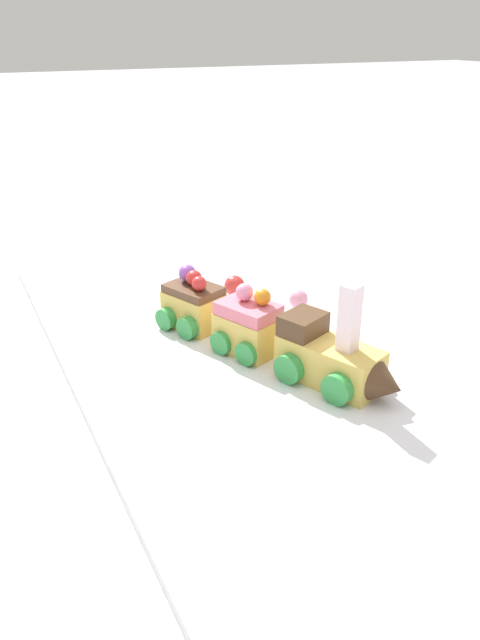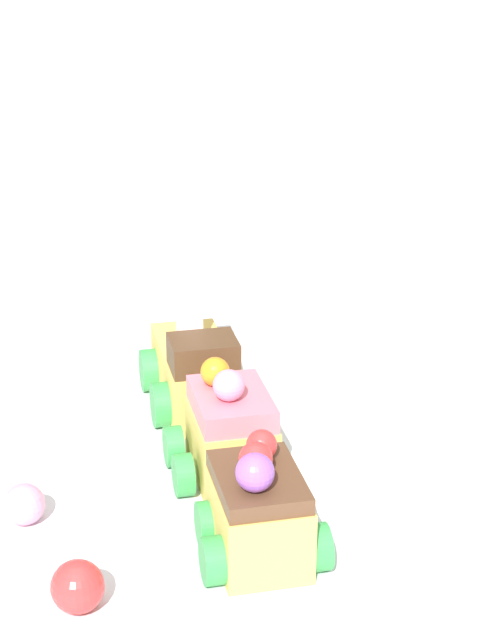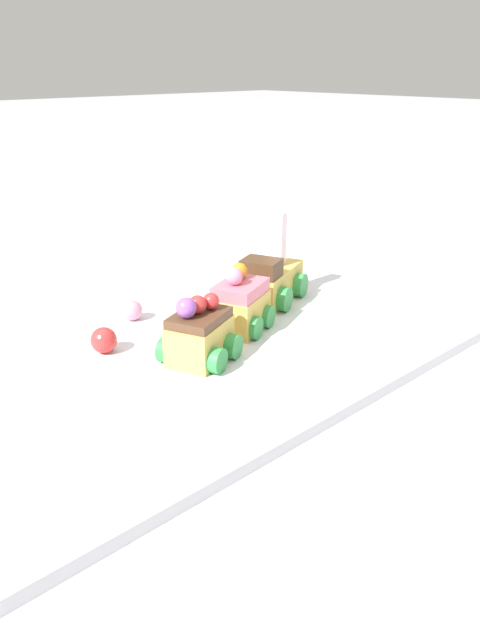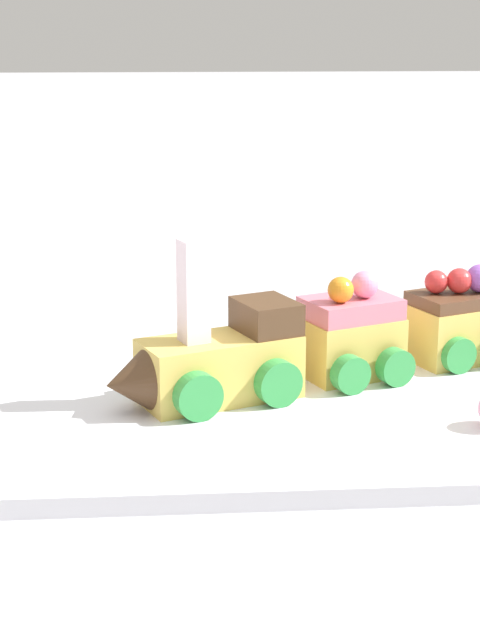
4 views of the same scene
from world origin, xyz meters
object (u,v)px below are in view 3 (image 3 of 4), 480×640
Objects in this scene: cake_car_strawberry at (238,306)px; cake_car_chocolate at (199,336)px; gumball_pink at (132,310)px; gumball_red at (104,340)px; cake_train_locomotive at (274,279)px.

cake_car_strawberry is 1.00× the size of cake_car_chocolate.
gumball_pink is (0.01, 0.14, -0.01)m from cake_car_chocolate.
cake_train_locomotive is at bearing -1.73° from gumball_red.
cake_train_locomotive reaches higher than gumball_pink.
cake_car_strawberry is at bearing -179.98° from cake_train_locomotive.
cake_train_locomotive is 0.20m from cake_car_chocolate.
cake_train_locomotive is at bearing -19.62° from gumball_pink.
cake_train_locomotive is 0.19m from gumball_pink.
cake_train_locomotive is 1.59× the size of cake_car_chocolate.
cake_train_locomotive is at bearing -0.04° from cake_car_chocolate.
cake_train_locomotive is 5.67× the size of gumball_pink.
gumball_red is at bearing 104.66° from cake_car_chocolate.
cake_car_strawberry reaches higher than gumball_pink.
cake_car_chocolate is 0.14m from gumball_pink.
cake_train_locomotive reaches higher than cake_car_chocolate.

